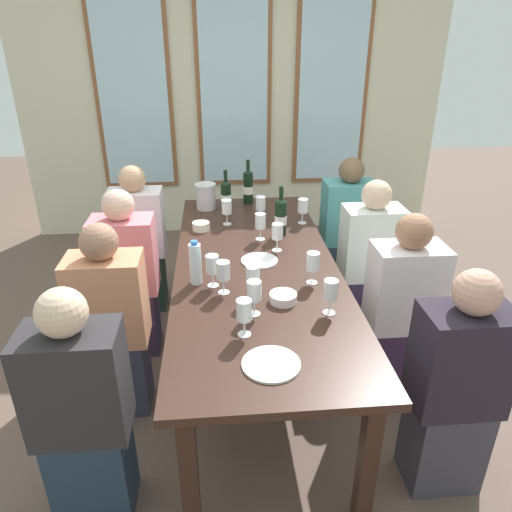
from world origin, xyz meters
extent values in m
plane|color=brown|center=(0.00, 0.00, 0.00)|extent=(12.00, 12.00, 0.00)
cube|color=beige|center=(0.00, 2.41, 1.45)|extent=(4.11, 0.06, 2.90)
cube|color=brown|center=(-0.95, 2.36, 1.45)|extent=(0.72, 0.03, 1.88)
cube|color=silver|center=(-0.95, 2.35, 1.45)|extent=(0.64, 0.01, 1.80)
cube|color=brown|center=(0.00, 2.36, 1.45)|extent=(0.72, 0.03, 1.88)
cube|color=silver|center=(0.00, 2.35, 1.45)|extent=(0.64, 0.01, 1.80)
cube|color=brown|center=(0.95, 2.36, 1.45)|extent=(0.72, 0.03, 1.88)
cube|color=silver|center=(0.95, 2.35, 1.45)|extent=(0.64, 0.01, 1.80)
cube|color=#352018|center=(0.00, 0.00, 0.72)|extent=(0.91, 2.35, 0.04)
cube|color=#352018|center=(-0.36, -1.08, 0.35)|extent=(0.07, 0.07, 0.70)
cube|color=#352018|center=(0.36, -1.08, 0.35)|extent=(0.07, 0.07, 0.70)
cube|color=#352018|center=(-0.36, 1.08, 0.35)|extent=(0.07, 0.07, 0.70)
cube|color=#352018|center=(0.36, 1.08, 0.35)|extent=(0.07, 0.07, 0.70)
cylinder|color=white|center=(0.02, 0.03, 0.74)|extent=(0.21, 0.21, 0.01)
cylinder|color=white|center=(-0.02, -0.91, 0.74)|extent=(0.24, 0.24, 0.01)
cylinder|color=silver|center=(-0.29, 0.96, 0.82)|extent=(0.14, 0.14, 0.17)
cylinder|color=silver|center=(-0.29, 0.96, 0.92)|extent=(0.16, 0.16, 0.02)
cylinder|color=black|center=(0.03, 1.05, 0.86)|extent=(0.08, 0.08, 0.24)
cone|color=black|center=(0.03, 1.05, 0.99)|extent=(0.08, 0.08, 0.02)
cylinder|color=black|center=(0.03, 1.05, 1.04)|extent=(0.03, 0.03, 0.08)
cylinder|color=silver|center=(0.03, 1.05, 0.85)|extent=(0.08, 0.08, 0.06)
cylinder|color=black|center=(0.20, 0.41, 0.85)|extent=(0.08, 0.07, 0.23)
cone|color=black|center=(0.20, 0.41, 0.98)|extent=(0.08, 0.07, 0.02)
cylinder|color=black|center=(0.20, 0.41, 1.03)|extent=(0.03, 0.03, 0.08)
cylinder|color=silver|center=(0.20, 0.41, 0.84)|extent=(0.08, 0.08, 0.06)
cylinder|color=black|center=(-0.14, 0.91, 0.84)|extent=(0.08, 0.07, 0.20)
cone|color=black|center=(-0.14, 0.91, 0.95)|extent=(0.08, 0.07, 0.02)
cylinder|color=black|center=(-0.14, 0.91, 1.00)|extent=(0.03, 0.03, 0.08)
cylinder|color=white|center=(-0.14, 0.91, 0.83)|extent=(0.08, 0.08, 0.06)
cylinder|color=white|center=(0.09, -0.43, 0.76)|extent=(0.14, 0.14, 0.04)
cylinder|color=white|center=(-0.32, 0.54, 0.77)|extent=(0.11, 0.11, 0.05)
cylinder|color=white|center=(-0.33, -0.20, 0.85)|extent=(0.06, 0.06, 0.22)
cylinder|color=blue|center=(-0.33, -0.20, 0.97)|extent=(0.04, 0.04, 0.02)
cylinder|color=white|center=(0.14, 0.16, 0.74)|extent=(0.06, 0.06, 0.00)
cylinder|color=white|center=(0.14, 0.16, 0.78)|extent=(0.01, 0.01, 0.07)
cylinder|color=white|center=(0.14, 0.16, 0.87)|extent=(0.07, 0.07, 0.09)
cylinder|color=white|center=(-0.11, -0.70, 0.74)|extent=(0.06, 0.06, 0.00)
cylinder|color=white|center=(-0.11, -0.70, 0.78)|extent=(0.01, 0.01, 0.07)
cylinder|color=white|center=(-0.11, -0.70, 0.87)|extent=(0.07, 0.07, 0.09)
cylinder|color=white|center=(0.09, 0.68, 0.74)|extent=(0.06, 0.06, 0.00)
cylinder|color=white|center=(0.09, 0.68, 0.78)|extent=(0.01, 0.01, 0.07)
cylinder|color=white|center=(0.09, 0.68, 0.87)|extent=(0.07, 0.07, 0.09)
cylinder|color=#590C19|center=(0.09, 0.68, 0.84)|extent=(0.06, 0.06, 0.03)
cylinder|color=white|center=(-0.14, 0.62, 0.74)|extent=(0.06, 0.06, 0.00)
cylinder|color=white|center=(-0.14, 0.62, 0.78)|extent=(0.01, 0.01, 0.07)
cylinder|color=white|center=(-0.14, 0.62, 0.87)|extent=(0.07, 0.07, 0.09)
cylinder|color=maroon|center=(-0.14, 0.62, 0.83)|extent=(0.06, 0.06, 0.02)
cylinder|color=white|center=(-0.06, -0.53, 0.74)|extent=(0.06, 0.06, 0.00)
cylinder|color=white|center=(-0.06, -0.53, 0.78)|extent=(0.01, 0.01, 0.07)
cylinder|color=white|center=(-0.06, -0.53, 0.87)|extent=(0.07, 0.07, 0.09)
cylinder|color=#590C19|center=(-0.06, -0.53, 0.83)|extent=(0.06, 0.06, 0.03)
cylinder|color=white|center=(0.06, 0.34, 0.74)|extent=(0.06, 0.06, 0.00)
cylinder|color=white|center=(0.06, 0.34, 0.78)|extent=(0.01, 0.01, 0.07)
cylinder|color=white|center=(0.06, 0.34, 0.87)|extent=(0.07, 0.07, 0.09)
cylinder|color=#590C19|center=(0.06, 0.34, 0.84)|extent=(0.06, 0.06, 0.04)
cylinder|color=white|center=(0.27, -0.26, 0.74)|extent=(0.06, 0.06, 0.00)
cylinder|color=white|center=(0.27, -0.26, 0.78)|extent=(0.01, 0.01, 0.07)
cylinder|color=white|center=(0.27, -0.26, 0.87)|extent=(0.07, 0.07, 0.09)
cylinder|color=white|center=(-0.25, -0.24, 0.74)|extent=(0.06, 0.06, 0.00)
cylinder|color=white|center=(-0.25, -0.24, 0.78)|extent=(0.01, 0.01, 0.07)
cylinder|color=white|center=(-0.25, -0.24, 0.87)|extent=(0.07, 0.07, 0.09)
cylinder|color=white|center=(0.30, -0.56, 0.74)|extent=(0.06, 0.06, 0.00)
cylinder|color=white|center=(0.30, -0.56, 0.78)|extent=(0.01, 0.01, 0.07)
cylinder|color=white|center=(0.30, -0.56, 0.87)|extent=(0.07, 0.07, 0.09)
cylinder|color=maroon|center=(0.30, -0.56, 0.83)|extent=(0.06, 0.06, 0.03)
cylinder|color=white|center=(-0.19, -0.32, 0.74)|extent=(0.06, 0.06, 0.00)
cylinder|color=white|center=(-0.19, -0.32, 0.78)|extent=(0.01, 0.01, 0.07)
cylinder|color=white|center=(-0.19, -0.32, 0.87)|extent=(0.07, 0.07, 0.09)
cylinder|color=white|center=(-0.05, -0.38, 0.74)|extent=(0.06, 0.06, 0.00)
cylinder|color=white|center=(-0.05, -0.38, 0.78)|extent=(0.01, 0.01, 0.07)
cylinder|color=white|center=(-0.05, -0.38, 0.87)|extent=(0.07, 0.07, 0.09)
cylinder|color=beige|center=(-0.05, -0.38, 0.83)|extent=(0.06, 0.06, 0.02)
cylinder|color=white|center=(0.37, 0.60, 0.74)|extent=(0.06, 0.06, 0.00)
cylinder|color=white|center=(0.37, 0.60, 0.78)|extent=(0.01, 0.01, 0.07)
cylinder|color=white|center=(0.37, 0.60, 0.87)|extent=(0.07, 0.07, 0.09)
cylinder|color=beige|center=(0.37, 0.60, 0.83)|extent=(0.06, 0.06, 0.02)
cube|color=#223143|center=(-0.79, -0.89, 0.23)|extent=(0.32, 0.24, 0.45)
cube|color=#2B282B|center=(-0.79, -0.89, 0.69)|extent=(0.38, 0.24, 0.48)
sphere|color=beige|center=(-0.79, -0.89, 1.02)|extent=(0.19, 0.19, 0.19)
cube|color=#3A3741|center=(0.79, -0.89, 0.23)|extent=(0.32, 0.24, 0.45)
cube|color=#241E29|center=(0.79, -0.89, 0.69)|extent=(0.38, 0.24, 0.48)
sphere|color=tan|center=(0.79, -0.89, 1.02)|extent=(0.19, 0.19, 0.19)
cube|color=#313143|center=(-0.79, -0.25, 0.23)|extent=(0.32, 0.24, 0.45)
cube|color=tan|center=(-0.79, -0.25, 0.69)|extent=(0.38, 0.24, 0.48)
sphere|color=#986E57|center=(-0.79, -0.25, 1.02)|extent=(0.19, 0.19, 0.19)
cube|color=#36233F|center=(0.79, -0.26, 0.23)|extent=(0.32, 0.24, 0.45)
cube|color=white|center=(0.79, -0.26, 0.69)|extent=(0.38, 0.24, 0.48)
sphere|color=#9C6C4F|center=(0.79, -0.26, 1.02)|extent=(0.19, 0.19, 0.19)
cube|color=#37293F|center=(-0.79, 0.29, 0.23)|extent=(0.32, 0.24, 0.45)
cube|color=#DD7682|center=(-0.79, 0.29, 0.69)|extent=(0.38, 0.24, 0.48)
sphere|color=beige|center=(-0.79, 0.29, 1.02)|extent=(0.19, 0.19, 0.19)
cube|color=#2D253E|center=(0.79, 0.34, 0.23)|extent=(0.32, 0.24, 0.45)
cube|color=silver|center=(0.79, 0.34, 0.69)|extent=(0.38, 0.24, 0.48)
sphere|color=beige|center=(0.79, 0.34, 1.02)|extent=(0.19, 0.19, 0.19)
cube|color=#22382D|center=(-0.79, 0.84, 0.23)|extent=(0.32, 0.24, 0.45)
cube|color=white|center=(-0.79, 0.84, 0.69)|extent=(0.38, 0.24, 0.48)
sphere|color=tan|center=(-0.79, 0.84, 1.02)|extent=(0.19, 0.19, 0.19)
cube|color=#273844|center=(0.79, 0.92, 0.23)|extent=(0.32, 0.24, 0.45)
cube|color=teal|center=(0.79, 0.92, 0.69)|extent=(0.38, 0.24, 0.48)
sphere|color=brown|center=(0.79, 0.92, 1.02)|extent=(0.19, 0.19, 0.19)
camera|label=1|loc=(-0.21, -2.41, 1.93)|focal=33.18mm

